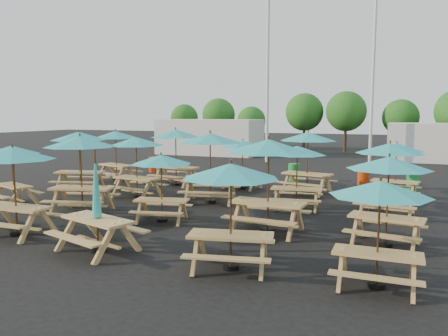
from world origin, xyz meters
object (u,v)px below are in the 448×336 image
at_px(picnic_unit_14, 297,154).
at_px(picnic_unit_2, 79,139).
at_px(picnic_unit_12, 231,177).
at_px(picnic_unit_16, 380,194).
at_px(picnic_unit_19, 397,150).
at_px(waste_bin_0, 153,164).
at_px(picnic_unit_10, 210,142).
at_px(waste_bin_4, 413,179).
at_px(picnic_unit_5, 80,146).
at_px(waste_bin_1, 161,165).
at_px(picnic_unit_3, 116,137).
at_px(picnic_unit_1, 12,153).
at_px(picnic_unit_7, 176,137).
at_px(picnic_unit_11, 243,147).
at_px(picnic_unit_8, 97,210).
at_px(picnic_unit_4, 13,159).
at_px(picnic_unit_18, 390,153).
at_px(picnic_unit_15, 308,140).
at_px(picnic_unit_13, 269,151).
at_px(picnic_unit_17, 389,168).
at_px(picnic_unit_9, 161,163).
at_px(waste_bin_3, 363,176).
at_px(picnic_unit_6, 136,145).
at_px(waste_bin_2, 294,172).

bearing_deg(picnic_unit_14, picnic_unit_2, 172.98).
height_order(picnic_unit_12, picnic_unit_16, picnic_unit_12).
relative_size(picnic_unit_19, waste_bin_0, 2.67).
bearing_deg(picnic_unit_10, waste_bin_4, 29.21).
height_order(picnic_unit_5, waste_bin_1, picnic_unit_5).
height_order(picnic_unit_3, picnic_unit_10, picnic_unit_10).
relative_size(picnic_unit_1, picnic_unit_7, 0.94).
xyz_separation_m(picnic_unit_1, picnic_unit_12, (9.55, -3.16, 0.09)).
bearing_deg(picnic_unit_11, picnic_unit_8, -82.66).
bearing_deg(picnic_unit_5, picnic_unit_4, -100.42).
relative_size(picnic_unit_18, waste_bin_0, 2.78).
xyz_separation_m(picnic_unit_10, picnic_unit_15, (2.87, 3.19, -0.04)).
relative_size(picnic_unit_13, picnic_unit_17, 1.13).
distance_m(picnic_unit_3, picnic_unit_15, 9.17).
xyz_separation_m(picnic_unit_14, picnic_unit_18, (2.90, 0.06, 0.14)).
distance_m(picnic_unit_4, picnic_unit_17, 9.51).
bearing_deg(picnic_unit_17, picnic_unit_11, 141.23).
distance_m(picnic_unit_9, waste_bin_4, 11.70).
bearing_deg(picnic_unit_17, picnic_unit_2, 172.85).
bearing_deg(picnic_unit_7, picnic_unit_11, 10.21).
relative_size(picnic_unit_2, picnic_unit_18, 1.20).
relative_size(picnic_unit_1, picnic_unit_4, 1.02).
bearing_deg(picnic_unit_16, picnic_unit_17, 88.34).
height_order(picnic_unit_9, picnic_unit_16, picnic_unit_9).
xyz_separation_m(picnic_unit_3, waste_bin_3, (11.09, 3.36, -1.69)).
distance_m(picnic_unit_6, waste_bin_0, 7.76).
distance_m(picnic_unit_16, waste_bin_4, 12.22).
distance_m(picnic_unit_7, picnic_unit_14, 6.81).
xyz_separation_m(picnic_unit_4, picnic_unit_19, (9.20, 9.12, -0.19)).
xyz_separation_m(picnic_unit_6, picnic_unit_19, (9.24, 3.38, -0.19)).
height_order(picnic_unit_5, picnic_unit_15, picnic_unit_5).
bearing_deg(picnic_unit_6, picnic_unit_8, -55.90).
distance_m(picnic_unit_1, waste_bin_3, 14.60).
bearing_deg(waste_bin_0, picnic_unit_18, -27.19).
relative_size(picnic_unit_15, waste_bin_4, 3.22).
height_order(picnic_unit_1, picnic_unit_19, picnic_unit_19).
height_order(picnic_unit_6, picnic_unit_9, picnic_unit_6).
xyz_separation_m(picnic_unit_13, picnic_unit_18, (2.95, 3.30, -0.20)).
bearing_deg(waste_bin_2, picnic_unit_9, -100.58).
relative_size(picnic_unit_9, picnic_unit_14, 1.01).
bearing_deg(picnic_unit_11, picnic_unit_7, -166.28).
xyz_separation_m(picnic_unit_8, picnic_unit_14, (3.25, 6.36, 0.90)).
bearing_deg(picnic_unit_7, picnic_unit_1, -114.31).
height_order(picnic_unit_1, picnic_unit_2, picnic_unit_2).
relative_size(waste_bin_1, waste_bin_2, 1.00).
relative_size(picnic_unit_2, picnic_unit_19, 1.25).
distance_m(picnic_unit_7, picnic_unit_15, 5.92).
xyz_separation_m(picnic_unit_18, waste_bin_4, (0.84, 5.89, -1.60)).
relative_size(picnic_unit_17, waste_bin_1, 2.71).
height_order(picnic_unit_10, waste_bin_3, picnic_unit_10).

